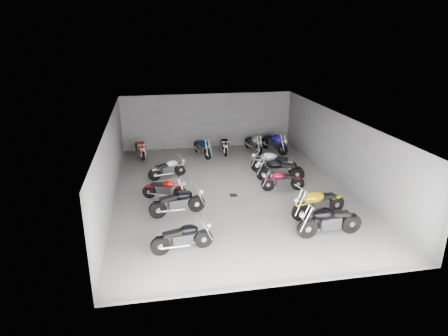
{
  "coord_description": "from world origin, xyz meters",
  "views": [
    {
      "loc": [
        -3.26,
        -15.93,
        6.8
      ],
      "look_at": [
        -0.27,
        0.26,
        1.0
      ],
      "focal_mm": 32.0,
      "sensor_mm": 36.0,
      "label": 1
    }
  ],
  "objects_px": {
    "motorcycle_right_e": "(280,170)",
    "motorcycle_back_c": "(202,147)",
    "motorcycle_left_c": "(178,202)",
    "motorcycle_left_d": "(165,189)",
    "motorcycle_left_f": "(168,169)",
    "motorcycle_left_a": "(183,237)",
    "motorcycle_right_f": "(273,162)",
    "drain_grate": "(233,195)",
    "motorcycle_back_a": "(140,149)",
    "motorcycle_back_f": "(275,143)",
    "motorcycle_back_d": "(224,146)",
    "motorcycle_back_e": "(254,143)",
    "motorcycle_right_b": "(318,203)",
    "motorcycle_right_a": "(329,221)",
    "motorcycle_right_d": "(282,181)"
  },
  "relations": [
    {
      "from": "motorcycle_left_a",
      "to": "motorcycle_right_e",
      "type": "height_order",
      "value": "motorcycle_right_e"
    },
    {
      "from": "drain_grate",
      "to": "motorcycle_right_e",
      "type": "height_order",
      "value": "motorcycle_right_e"
    },
    {
      "from": "motorcycle_left_a",
      "to": "motorcycle_right_f",
      "type": "xyz_separation_m",
      "value": [
        4.99,
        6.5,
        0.06
      ]
    },
    {
      "from": "motorcycle_left_c",
      "to": "motorcycle_left_f",
      "type": "distance_m",
      "value": 4.09
    },
    {
      "from": "drain_grate",
      "to": "motorcycle_right_a",
      "type": "distance_m",
      "value": 4.76
    },
    {
      "from": "motorcycle_right_e",
      "to": "motorcycle_back_e",
      "type": "xyz_separation_m",
      "value": [
        -0.0,
        4.82,
        -0.05
      ]
    },
    {
      "from": "motorcycle_back_a",
      "to": "motorcycle_back_c",
      "type": "relative_size",
      "value": 0.93
    },
    {
      "from": "drain_grate",
      "to": "motorcycle_back_d",
      "type": "distance_m",
      "value": 6.15
    },
    {
      "from": "motorcycle_back_d",
      "to": "motorcycle_back_c",
      "type": "bearing_deg",
      "value": 15.52
    },
    {
      "from": "motorcycle_left_c",
      "to": "motorcycle_back_c",
      "type": "bearing_deg",
      "value": 154.27
    },
    {
      "from": "motorcycle_right_d",
      "to": "motorcycle_back_e",
      "type": "height_order",
      "value": "motorcycle_back_e"
    },
    {
      "from": "motorcycle_back_f",
      "to": "motorcycle_left_f",
      "type": "bearing_deg",
      "value": 7.39
    },
    {
      "from": "drain_grate",
      "to": "motorcycle_left_d",
      "type": "xyz_separation_m",
      "value": [
        -2.89,
        0.18,
        0.45
      ]
    },
    {
      "from": "motorcycle_left_a",
      "to": "motorcycle_right_a",
      "type": "height_order",
      "value": "motorcycle_right_a"
    },
    {
      "from": "motorcycle_left_c",
      "to": "motorcycle_back_c",
      "type": "relative_size",
      "value": 1.03
    },
    {
      "from": "motorcycle_left_f",
      "to": "motorcycle_back_a",
      "type": "distance_m",
      "value": 3.81
    },
    {
      "from": "motorcycle_left_f",
      "to": "motorcycle_back_d",
      "type": "distance_m",
      "value": 4.8
    },
    {
      "from": "motorcycle_back_d",
      "to": "motorcycle_back_f",
      "type": "bearing_deg",
      "value": 175.68
    },
    {
      "from": "motorcycle_back_a",
      "to": "motorcycle_back_f",
      "type": "relative_size",
      "value": 0.87
    },
    {
      "from": "motorcycle_back_c",
      "to": "motorcycle_back_e",
      "type": "height_order",
      "value": "motorcycle_back_c"
    },
    {
      "from": "motorcycle_right_d",
      "to": "motorcycle_back_f",
      "type": "height_order",
      "value": "motorcycle_back_f"
    },
    {
      "from": "motorcycle_right_f",
      "to": "motorcycle_right_d",
      "type": "bearing_deg",
      "value": -163.13
    },
    {
      "from": "motorcycle_left_c",
      "to": "motorcycle_right_f",
      "type": "relative_size",
      "value": 1.0
    },
    {
      "from": "motorcycle_right_e",
      "to": "motorcycle_right_f",
      "type": "bearing_deg",
      "value": 12.64
    },
    {
      "from": "motorcycle_right_b",
      "to": "motorcycle_back_f",
      "type": "height_order",
      "value": "motorcycle_right_b"
    },
    {
      "from": "motorcycle_right_f",
      "to": "motorcycle_back_c",
      "type": "xyz_separation_m",
      "value": [
        -3.06,
        3.4,
        -0.04
      ]
    },
    {
      "from": "motorcycle_back_a",
      "to": "motorcycle_left_f",
      "type": "bearing_deg",
      "value": 98.2
    },
    {
      "from": "motorcycle_left_c",
      "to": "motorcycle_right_b",
      "type": "height_order",
      "value": "motorcycle_right_b"
    },
    {
      "from": "motorcycle_back_a",
      "to": "motorcycle_right_e",
      "type": "bearing_deg",
      "value": 130.41
    },
    {
      "from": "motorcycle_left_d",
      "to": "motorcycle_back_e",
      "type": "height_order",
      "value": "motorcycle_back_e"
    },
    {
      "from": "motorcycle_back_e",
      "to": "motorcycle_right_e",
      "type": "bearing_deg",
      "value": 77.93
    },
    {
      "from": "motorcycle_right_e",
      "to": "motorcycle_back_c",
      "type": "bearing_deg",
      "value": 47.5
    },
    {
      "from": "motorcycle_back_d",
      "to": "motorcycle_back_f",
      "type": "xyz_separation_m",
      "value": [
        2.91,
        -0.31,
        0.11
      ]
    },
    {
      "from": "motorcycle_right_b",
      "to": "motorcycle_right_f",
      "type": "distance_m",
      "value": 4.97
    },
    {
      "from": "motorcycle_left_c",
      "to": "motorcycle_right_b",
      "type": "bearing_deg",
      "value": 66.5
    },
    {
      "from": "motorcycle_left_f",
      "to": "motorcycle_back_e",
      "type": "xyz_separation_m",
      "value": [
        5.11,
        3.51,
        0.02
      ]
    },
    {
      "from": "motorcycle_right_b",
      "to": "motorcycle_back_f",
      "type": "relative_size",
      "value": 1.03
    },
    {
      "from": "motorcycle_left_f",
      "to": "motorcycle_right_e",
      "type": "height_order",
      "value": "motorcycle_right_e"
    },
    {
      "from": "motorcycle_right_a",
      "to": "motorcycle_back_a",
      "type": "bearing_deg",
      "value": 30.0
    },
    {
      "from": "motorcycle_left_d",
      "to": "motorcycle_back_d",
      "type": "height_order",
      "value": "same"
    },
    {
      "from": "motorcycle_left_c",
      "to": "motorcycle_left_d",
      "type": "relative_size",
      "value": 1.18
    },
    {
      "from": "motorcycle_left_c",
      "to": "motorcycle_right_a",
      "type": "xyz_separation_m",
      "value": [
        4.97,
        -2.57,
        0.04
      ]
    },
    {
      "from": "motorcycle_left_d",
      "to": "motorcycle_left_c",
      "type": "bearing_deg",
      "value": 31.61
    },
    {
      "from": "motorcycle_left_d",
      "to": "motorcycle_back_c",
      "type": "relative_size",
      "value": 0.87
    },
    {
      "from": "motorcycle_left_f",
      "to": "motorcycle_right_e",
      "type": "distance_m",
      "value": 5.28
    },
    {
      "from": "motorcycle_left_d",
      "to": "motorcycle_right_e",
      "type": "distance_m",
      "value": 5.49
    },
    {
      "from": "motorcycle_back_d",
      "to": "motorcycle_back_e",
      "type": "distance_m",
      "value": 1.77
    },
    {
      "from": "drain_grate",
      "to": "motorcycle_left_a",
      "type": "bearing_deg",
      "value": -121.37
    },
    {
      "from": "motorcycle_right_e",
      "to": "motorcycle_left_f",
      "type": "bearing_deg",
      "value": 88.71
    },
    {
      "from": "drain_grate",
      "to": "motorcycle_right_a",
      "type": "height_order",
      "value": "motorcycle_right_a"
    }
  ]
}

